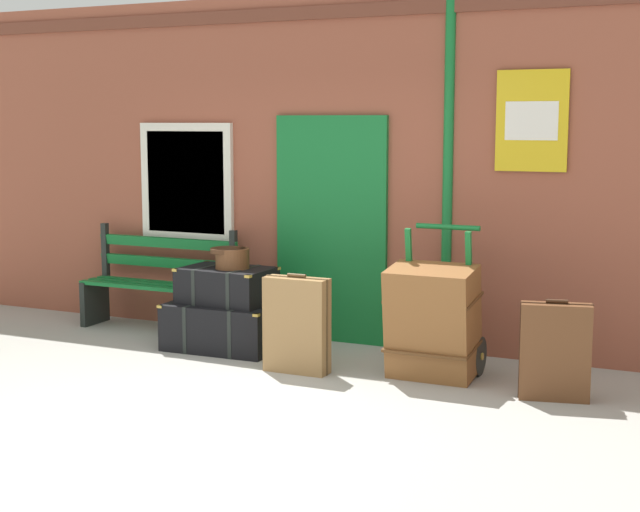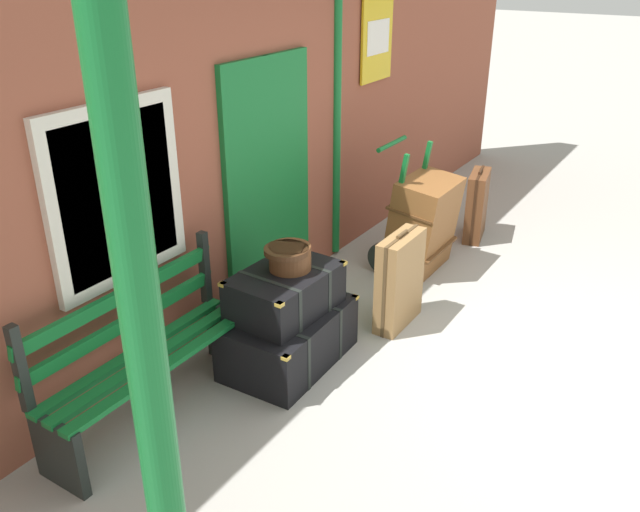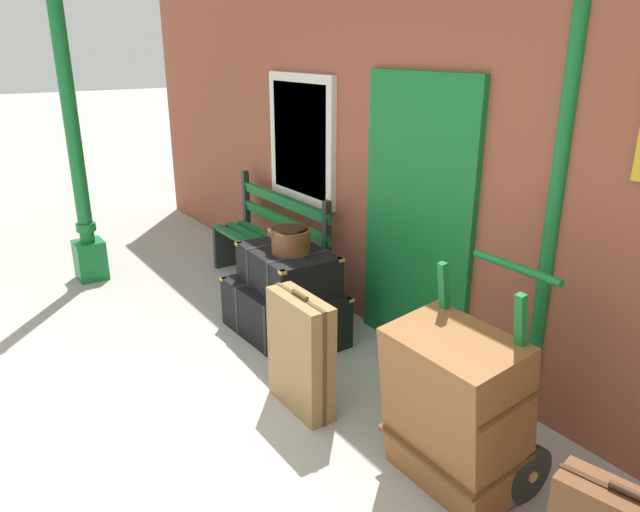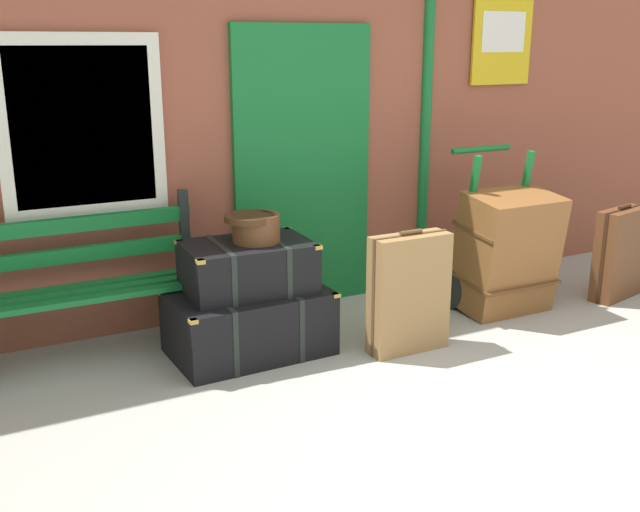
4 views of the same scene
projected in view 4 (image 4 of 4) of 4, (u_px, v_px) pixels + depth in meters
The scene contains 10 objects.
ground_plane at pixel (540, 439), 3.83m from camera, with size 60.00×60.00×0.00m, color #A3A099.
brick_facade at pixel (310, 93), 5.60m from camera, with size 10.40×0.35×3.20m.
platform_bench at pixel (78, 292), 4.71m from camera, with size 1.60×0.43×1.01m.
steamer_trunk_base at pixel (249, 322), 4.85m from camera, with size 1.03×0.68×0.43m.
steamer_trunk_middle at pixel (248, 267), 4.78m from camera, with size 0.83×0.58×0.33m.
round_hatbox at pixel (255, 226), 4.72m from camera, with size 0.36×0.32×0.18m.
porters_trolley at pixel (490, 270), 5.74m from camera, with size 0.71×0.56×1.21m.
large_brown_trunk at pixel (507, 252), 5.54m from camera, with size 0.70×0.54×0.93m.
suitcase_caramel at pixel (619, 254), 5.87m from camera, with size 0.54×0.29×0.76m.
suitcase_charcoal at pixel (409, 293), 4.84m from camera, with size 0.55×0.19×0.83m.
Camera 4 is at (-2.59, -2.51, 1.97)m, focal length 41.74 mm.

